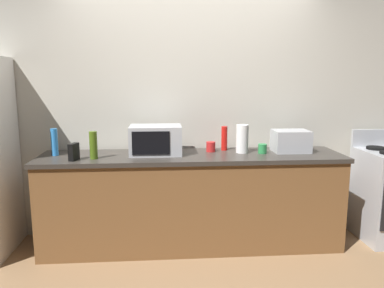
% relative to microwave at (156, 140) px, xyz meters
% --- Properties ---
extents(ground_plane, '(8.00, 8.00, 0.00)m').
position_rel_microwave_xyz_m(ground_plane, '(0.34, -0.45, -1.04)').
color(ground_plane, '#93704C').
extents(back_wall, '(6.40, 0.10, 2.70)m').
position_rel_microwave_xyz_m(back_wall, '(0.34, 0.36, 0.31)').
color(back_wall, beige).
rests_on(back_wall, ground_plane).
extents(counter_run, '(2.84, 0.64, 0.90)m').
position_rel_microwave_xyz_m(counter_run, '(0.34, -0.05, -0.58)').
color(counter_run, brown).
rests_on(counter_run, ground_plane).
extents(microwave, '(0.48, 0.35, 0.27)m').
position_rel_microwave_xyz_m(microwave, '(0.00, 0.00, 0.00)').
color(microwave, '#B7BABF').
rests_on(microwave, counter_run).
extents(toaster_oven, '(0.34, 0.26, 0.21)m').
position_rel_microwave_xyz_m(toaster_oven, '(1.31, 0.01, -0.03)').
color(toaster_oven, '#B7BABF').
rests_on(toaster_oven, counter_run).
extents(paper_towel_roll, '(0.12, 0.12, 0.27)m').
position_rel_microwave_xyz_m(paper_towel_roll, '(0.83, 0.00, 0.00)').
color(paper_towel_roll, white).
rests_on(paper_towel_roll, counter_run).
extents(cordless_phone, '(0.08, 0.12, 0.15)m').
position_rel_microwave_xyz_m(cordless_phone, '(-0.71, -0.22, -0.06)').
color(cordless_phone, black).
rests_on(cordless_phone, counter_run).
extents(bottle_hot_sauce, '(0.06, 0.06, 0.24)m').
position_rel_microwave_xyz_m(bottle_hot_sauce, '(0.68, 0.14, -0.02)').
color(bottle_hot_sauce, red).
rests_on(bottle_hot_sauce, counter_run).
extents(bottle_spray_cleaner, '(0.06, 0.06, 0.25)m').
position_rel_microwave_xyz_m(bottle_spray_cleaner, '(-0.93, 0.01, -0.01)').
color(bottle_spray_cleaner, '#338CE5').
rests_on(bottle_spray_cleaner, counter_run).
extents(bottle_olive_oil, '(0.07, 0.07, 0.25)m').
position_rel_microwave_xyz_m(bottle_olive_oil, '(-0.54, -0.17, -0.01)').
color(bottle_olive_oil, '#4C6B19').
rests_on(bottle_olive_oil, counter_run).
extents(mug_red, '(0.09, 0.09, 0.10)m').
position_rel_microwave_xyz_m(mug_red, '(0.53, 0.08, -0.09)').
color(mug_red, red).
rests_on(mug_red, counter_run).
extents(mug_green, '(0.08, 0.08, 0.09)m').
position_rel_microwave_xyz_m(mug_green, '(1.01, -0.05, -0.09)').
color(mug_green, '#2D8C47').
rests_on(mug_green, counter_run).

